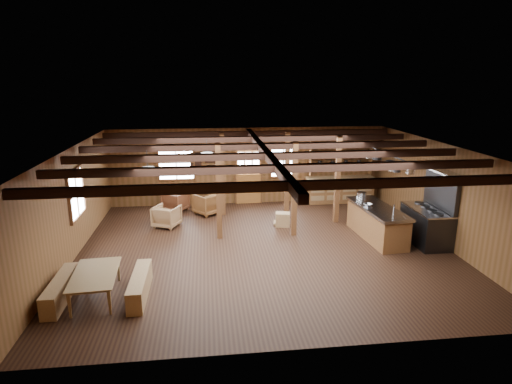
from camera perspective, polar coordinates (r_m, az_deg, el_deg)
The scene contains 22 objects.
room at distance 11.37m, azimuth 1.23°, elevation -1.08°, with size 10.04×9.04×2.84m.
ceiling_joists at distance 11.25m, azimuth 1.14°, elevation 5.44°, with size 9.80×8.82×0.18m.
timber_posts at distance 13.43m, azimuth 2.21°, elevation 1.46°, with size 3.95×2.35×2.80m.
back_door at distance 15.77m, azimuth -1.01°, elevation 1.60°, with size 1.02×0.08×2.15m.
window_back_left at distance 15.59m, azimuth -10.60°, elevation 3.89°, with size 1.32×0.06×1.32m.
window_back_right at distance 15.81m, azimuth 3.68°, elevation 4.27°, with size 1.02×0.06×1.32m.
window_left at distance 12.19m, azimuth -22.89°, elevation -0.21°, with size 0.14×1.24×1.32m.
notice_boards at distance 15.54m, azimuth -6.54°, elevation 4.16°, with size 1.08×0.03×0.90m.
back_counter at distance 16.29m, azimuth 11.07°, elevation 0.74°, with size 2.55×0.60×2.45m.
pendant_lamps at distance 12.06m, azimuth -10.09°, elevation 3.80°, with size 1.86×2.36×0.66m.
pot_rack at distance 12.43m, azimuth 16.61°, elevation 3.94°, with size 0.36×3.00×0.46m.
kitchen_island at distance 12.94m, azimuth 15.81°, elevation -3.91°, with size 1.08×2.56×1.20m.
step_stool at distance 13.52m, azimuth 3.57°, elevation -3.68°, with size 0.49×0.35×0.44m, color olive.
commercial_range at distance 12.99m, azimuth 22.04°, elevation -3.49°, with size 0.88×1.72×2.13m.
dining_table at distance 9.88m, azimuth -20.37°, elevation -11.62°, with size 1.63×0.91×0.57m, color brown.
bench_wall at distance 10.10m, azimuth -24.56°, elevation -11.77°, with size 0.32×1.72×0.47m, color olive.
bench_aisle at distance 9.72m, azimuth -15.22°, elevation -11.93°, with size 0.32×1.72×0.47m, color olive.
armchair_a at distance 14.74m, azimuth -6.50°, elevation -1.53°, with size 0.79×0.81×0.74m, color brown.
armchair_b at distance 15.25m, azimuth -10.67°, elevation -1.23°, with size 0.73×0.76×0.69m, color brown.
armchair_c at distance 13.72m, azimuth -11.82°, elevation -3.18°, with size 0.72×0.75×0.68m, color olive.
counter_pot at distance 13.62m, azimuth 13.89°, elevation -0.39°, with size 0.30×0.30×0.18m, color #ADAFB3.
bowl at distance 12.86m, azimuth 14.69°, elevation -1.64°, with size 0.24×0.24×0.06m, color silver.
Camera 1 is at (-1.52, -10.81, 4.58)m, focal length 30.00 mm.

